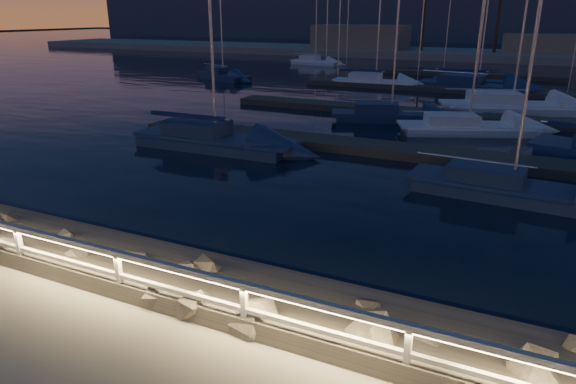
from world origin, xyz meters
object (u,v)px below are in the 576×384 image
object	(u,v)px
sailboat_e	(222,75)
sailboat_j	(374,82)
sailboat_b	(212,138)
sailboat_h	(465,126)
sailboat_c	(507,186)
sailboat_m	(314,61)
sailboat_g	(508,105)
guard_rail	(79,253)
sailboat_f	(388,114)
sailboat_k	(476,81)
sailboat_l	(472,85)

from	to	relation	value
sailboat_e	sailboat_j	distance (m)	15.16
sailboat_b	sailboat_h	world-z (taller)	sailboat_b
sailboat_c	sailboat_e	xyz separation A→B (m)	(-27.95, 24.91, 0.03)
sailboat_e	sailboat_m	world-z (taller)	sailboat_e
sailboat_e	sailboat_m	xyz separation A→B (m)	(2.29, 18.09, -0.01)
sailboat_h	sailboat_m	xyz separation A→B (m)	(-22.88, 32.87, 0.03)
sailboat_c	sailboat_g	bearing A→B (deg)	97.46
guard_rail	sailboat_g	size ratio (longest dim) A/B	2.83
sailboat_b	sailboat_h	bearing A→B (deg)	38.05
sailboat_b	sailboat_c	distance (m)	13.54
sailboat_g	sailboat_m	distance (m)	35.12
sailboat_f	sailboat_g	distance (m)	9.01
sailboat_c	sailboat_f	size ratio (longest dim) A/B	1.01
sailboat_h	sailboat_e	bearing A→B (deg)	126.63
sailboat_f	sailboat_h	world-z (taller)	sailboat_h
sailboat_k	sailboat_l	distance (m)	3.44
sailboat_b	sailboat_j	bearing A→B (deg)	87.41
sailboat_m	sailboat_h	bearing A→B (deg)	-49.46
sailboat_g	sailboat_m	world-z (taller)	sailboat_g
sailboat_j	sailboat_k	distance (m)	9.30
sailboat_f	guard_rail	bearing A→B (deg)	-110.22
sailboat_f	sailboat_b	bearing A→B (deg)	-139.93
sailboat_f	sailboat_l	bearing A→B (deg)	60.07
sailboat_e	sailboat_k	world-z (taller)	sailboat_k
sailboat_l	sailboat_g	bearing A→B (deg)	-58.74
sailboat_c	sailboat_m	world-z (taller)	sailboat_c
sailboat_g	sailboat_m	bearing A→B (deg)	115.17
sailboat_j	sailboat_k	world-z (taller)	sailboat_k
sailboat_b	sailboat_k	xyz separation A→B (m)	(8.86, 29.28, -0.03)
sailboat_e	sailboat_g	size ratio (longest dim) A/B	0.76
sailboat_e	sailboat_l	distance (m)	23.53
sailboat_h	sailboat_j	size ratio (longest dim) A/B	0.98
sailboat_e	sailboat_j	xyz separation A→B (m)	(15.09, 1.47, 0.00)
sailboat_e	sailboat_m	distance (m)	18.23
guard_rail	sailboat_j	world-z (taller)	sailboat_j
sailboat_h	sailboat_m	distance (m)	40.05
sailboat_h	sailboat_k	size ratio (longest dim) A/B	0.93
sailboat_f	sailboat_k	xyz separation A→B (m)	(2.87, 19.14, 0.01)
sailboat_c	sailboat_h	distance (m)	10.51
guard_rail	sailboat_b	bearing A→B (deg)	112.75
sailboat_b	sailboat_l	xyz separation A→B (m)	(8.93, 25.84, -0.00)
sailboat_f	sailboat_j	bearing A→B (deg)	90.60
sailboat_h	sailboat_j	distance (m)	19.12
sailboat_k	sailboat_l	bearing A→B (deg)	-85.69
guard_rail	sailboat_g	xyz separation A→B (m)	(6.74, 29.92, -0.91)
guard_rail	sailboat_e	xyz separation A→B (m)	(-20.11, 36.93, -0.94)
sailboat_e	sailboat_h	world-z (taller)	sailboat_h
guard_rail	sailboat_h	distance (m)	22.74
sailboat_m	sailboat_e	bearing A→B (deg)	-91.50
sailboat_j	sailboat_m	bearing A→B (deg)	124.75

